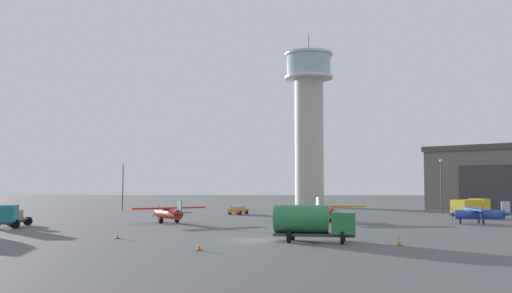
# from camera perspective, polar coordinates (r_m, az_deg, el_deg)

# --- Properties ---
(ground_plane) EXTENTS (400.00, 400.00, 0.00)m
(ground_plane) POSITION_cam_1_polar(r_m,az_deg,el_deg) (48.21, 0.08, -9.51)
(ground_plane) COLOR #545456
(control_tower) EXTENTS (10.34, 10.34, 37.14)m
(control_tower) POSITION_cam_1_polar(r_m,az_deg,el_deg) (121.51, 5.40, 3.04)
(control_tower) COLOR #B2AD9E
(control_tower) RESTS_ON ground_plane
(airplane_red) EXTENTS (8.70, 7.35, 2.84)m
(airplane_red) POSITION_cam_1_polar(r_m,az_deg,el_deg) (69.57, -8.84, -6.64)
(airplane_red) COLOR red
(airplane_red) RESTS_ON ground_plane
(airplane_orange) EXTENTS (10.28, 8.03, 3.02)m
(airplane_orange) POSITION_cam_1_polar(r_m,az_deg,el_deg) (72.95, 6.95, -6.46)
(airplane_orange) COLOR orange
(airplane_orange) RESTS_ON ground_plane
(airplane_blue) EXTENTS (7.24, 9.23, 2.72)m
(airplane_blue) POSITION_cam_1_polar(r_m,az_deg,el_deg) (72.67, 21.78, -6.33)
(airplane_blue) COLOR #2847A8
(airplane_blue) RESTS_ON ground_plane
(truck_fuel_tanker_green) EXTENTS (6.91, 4.01, 3.04)m
(truck_fuel_tanker_green) POSITION_cam_1_polar(r_m,az_deg,el_deg) (46.95, 5.80, -7.60)
(truck_fuel_tanker_green) COLOR #38383D
(truck_fuel_tanker_green) RESTS_ON ground_plane
(truck_box_yellow) EXTENTS (6.09, 5.30, 2.70)m
(truck_box_yellow) POSITION_cam_1_polar(r_m,az_deg,el_deg) (85.20, 20.95, -5.77)
(truck_box_yellow) COLOR #38383D
(truck_box_yellow) RESTS_ON ground_plane
(truck_flatbed_teal) EXTENTS (3.68, 7.27, 2.51)m
(truck_flatbed_teal) POSITION_cam_1_polar(r_m,az_deg,el_deg) (67.49, -23.76, -6.52)
(truck_flatbed_teal) COLOR #38383D
(truck_flatbed_teal) RESTS_ON ground_plane
(car_orange) EXTENTS (3.13, 4.55, 1.37)m
(car_orange) POSITION_cam_1_polar(r_m,az_deg,el_deg) (89.45, -1.83, -6.43)
(car_orange) COLOR orange
(car_orange) RESTS_ON ground_plane
(light_post_west) EXTENTS (0.44, 0.44, 8.75)m
(light_post_west) POSITION_cam_1_polar(r_m,az_deg,el_deg) (94.05, 18.29, -3.39)
(light_post_west) COLOR #38383D
(light_post_west) RESTS_ON ground_plane
(light_post_east) EXTENTS (0.44, 0.44, 8.43)m
(light_post_east) POSITION_cam_1_polar(r_m,az_deg,el_deg) (103.98, -13.37, -3.60)
(light_post_east) COLOR #38383D
(light_post_east) RESTS_ON ground_plane
(traffic_cone_near_left) EXTENTS (0.36, 0.36, 0.71)m
(traffic_cone_near_left) POSITION_cam_1_polar(r_m,az_deg,el_deg) (45.44, 14.36, -9.29)
(traffic_cone_near_left) COLOR black
(traffic_cone_near_left) RESTS_ON ground_plane
(traffic_cone_near_right) EXTENTS (0.36, 0.36, 0.61)m
(traffic_cone_near_right) POSITION_cam_1_polar(r_m,az_deg,el_deg) (51.07, -13.90, -8.74)
(traffic_cone_near_right) COLOR black
(traffic_cone_near_right) RESTS_ON ground_plane
(traffic_cone_mid_apron) EXTENTS (0.36, 0.36, 0.64)m
(traffic_cone_mid_apron) POSITION_cam_1_polar(r_m,az_deg,el_deg) (41.09, -5.84, -10.02)
(traffic_cone_mid_apron) COLOR black
(traffic_cone_mid_apron) RESTS_ON ground_plane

